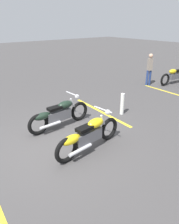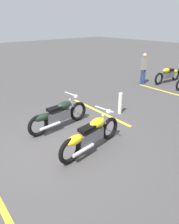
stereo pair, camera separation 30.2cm
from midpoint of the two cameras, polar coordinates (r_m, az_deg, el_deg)
ground_plane at (r=6.11m, az=-9.95°, el=-8.56°), size 60.00×60.00×0.00m
motorcycle_bright_foreground at (r=5.53m, az=-1.39°, el=-6.26°), size 2.23×0.63×1.04m
motorcycle_dark_foreground at (r=6.77m, az=-9.77°, el=-0.79°), size 2.23×0.62×1.04m
motorcycle_row_center at (r=12.64m, az=19.83°, el=9.49°), size 2.16×0.38×0.82m
bystander_near_row at (r=11.73m, az=13.63°, el=11.59°), size 0.28×0.26×1.64m
bollard_post at (r=7.84m, az=7.14°, el=2.30°), size 0.14×0.14×0.79m
parking_stripe_mid at (r=8.09m, az=1.47°, el=0.16°), size 0.28×3.20×0.01m
parking_stripe_far at (r=10.94m, az=19.10°, el=5.15°), size 0.28×3.20×0.01m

